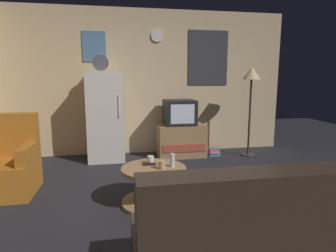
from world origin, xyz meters
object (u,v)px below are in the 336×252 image
object	(u,v)px
coffee_table	(154,186)
tv_stand	(181,140)
mug_ceramic_tan	(162,165)
couch	(267,249)
book_stack	(214,151)
standing_lamp	(251,80)
remote_control	(149,164)
armchair	(6,166)
fridge	(106,116)
wine_glass	(172,160)
crt_tv	(179,112)
mug_ceramic_white	(151,160)

from	to	relation	value
coffee_table	tv_stand	bearing A→B (deg)	68.78
mug_ceramic_tan	couch	distance (m)	1.48
book_stack	tv_stand	bearing A→B (deg)	170.05
tv_stand	standing_lamp	bearing A→B (deg)	-9.81
mug_ceramic_tan	remote_control	size ratio (longest dim) A/B	0.60
armchair	fridge	bearing A→B (deg)	47.48
book_stack	armchair	bearing A→B (deg)	-159.15
fridge	wine_glass	bearing A→B (deg)	-67.81
tv_stand	wine_glass	size ratio (longest dim) A/B	5.60
coffee_table	wine_glass	size ratio (longest dim) A/B	4.80
tv_stand	couch	distance (m)	3.37
standing_lamp	wine_glass	distance (m)	2.59
remote_control	couch	xyz separation A→B (m)	(0.59, -1.55, -0.12)
crt_tv	coffee_table	bearing A→B (deg)	-110.38
mug_ceramic_tan	couch	size ratio (longest dim) A/B	0.05
coffee_table	remote_control	world-z (taller)	remote_control
mug_ceramic_white	remote_control	bearing A→B (deg)	-110.78
fridge	remote_control	bearing A→B (deg)	-73.49
tv_stand	crt_tv	world-z (taller)	crt_tv
crt_tv	remote_control	distance (m)	1.99
fridge	standing_lamp	xyz separation A→B (m)	(2.52, -0.20, 0.60)
fridge	crt_tv	distance (m)	1.28
wine_glass	armchair	world-z (taller)	armchair
wine_glass	remote_control	world-z (taller)	wine_glass
crt_tv	mug_ceramic_white	size ratio (longest dim) A/B	6.00
fridge	standing_lamp	bearing A→B (deg)	-4.63
book_stack	couch	bearing A→B (deg)	-103.44
standing_lamp	book_stack	bearing A→B (deg)	170.32
crt_tv	wine_glass	distance (m)	2.00
mug_ceramic_white	tv_stand	bearing A→B (deg)	66.70
tv_stand	couch	bearing A→B (deg)	-93.24
mug_ceramic_white	fridge	bearing A→B (deg)	107.59
crt_tv	wine_glass	bearing A→B (deg)	-104.59
remote_control	book_stack	xyz separation A→B (m)	(1.37, 1.71, -0.36)
wine_glass	standing_lamp	bearing A→B (deg)	44.58
crt_tv	couch	xyz separation A→B (m)	(-0.16, -3.36, -0.48)
crt_tv	couch	distance (m)	3.40
armchair	remote_control	bearing A→B (deg)	-17.73
mug_ceramic_tan	armchair	world-z (taller)	armchair
coffee_table	mug_ceramic_tan	xyz separation A→B (m)	(0.08, -0.07, 0.26)
tv_stand	mug_ceramic_tan	distance (m)	2.09
remote_control	coffee_table	bearing A→B (deg)	-65.91
coffee_table	couch	distance (m)	1.56
fridge	mug_ceramic_white	distance (m)	1.86
tv_stand	crt_tv	bearing A→B (deg)	-178.31
fridge	armchair	size ratio (longest dim) A/B	1.84
remote_control	couch	world-z (taller)	couch
mug_ceramic_white	couch	xyz separation A→B (m)	(0.57, -1.61, -0.16)
fridge	couch	world-z (taller)	fridge
book_stack	mug_ceramic_tan	bearing A→B (deg)	-123.69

